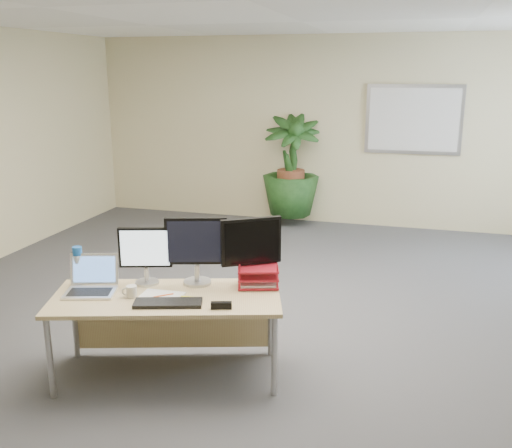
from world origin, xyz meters
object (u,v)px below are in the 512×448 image
(desk, at_px, (169,307))
(laptop, at_px, (92,283))
(monitor_left, at_px, (145,252))
(floor_plant, at_px, (291,174))
(monitor_right, at_px, (196,246))

(desk, bearing_deg, laptop, -164.90)
(monitor_left, bearing_deg, floor_plant, 87.64)
(desk, bearing_deg, floor_plant, 90.55)
(monitor_left, bearing_deg, desk, -24.87)
(desk, height_order, monitor_right, monitor_right)
(desk, distance_m, monitor_left, 0.45)
(desk, distance_m, floor_plant, 4.38)
(floor_plant, relative_size, laptop, 3.50)
(desk, xyz_separation_m, floor_plant, (-0.04, 4.37, 0.25))
(desk, relative_size, laptop, 4.12)
(floor_plant, bearing_deg, monitor_right, -87.35)
(desk, height_order, monitor_left, monitor_left)
(floor_plant, xyz_separation_m, monitor_right, (0.19, -4.16, 0.18))
(desk, xyz_separation_m, laptop, (-0.54, -0.15, 0.19))
(desk, height_order, floor_plant, floor_plant)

